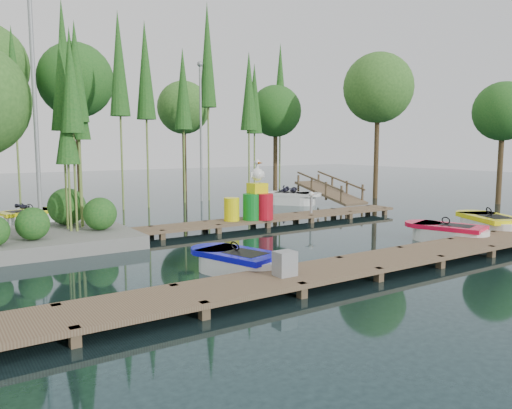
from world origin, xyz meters
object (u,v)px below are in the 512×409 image
drum_cluster (259,202)px  boat_red (448,234)px  boat_blue (238,264)px  boat_yellow_far (28,217)px  yellow_barrel (232,209)px  utility_cabinet (285,263)px  island (1,137)px

drum_cluster → boat_red: bearing=-58.9°
boat_blue → boat_yellow_far: 10.89m
yellow_barrel → drum_cluster: drum_cluster is taller
drum_cluster → utility_cabinet: bearing=-120.0°
boat_blue → boat_yellow_far: (-2.81, 10.52, 0.02)m
boat_blue → drum_cluster: drum_cluster is taller
yellow_barrel → drum_cluster: 1.09m
boat_red → boat_blue: bearing=159.8°
boat_yellow_far → drum_cluster: bearing=-33.2°
island → boat_yellow_far: size_ratio=2.49×
boat_red → island: bearing=132.7°
boat_blue → yellow_barrel: bearing=44.0°
island → drum_cluster: 8.50m
island → boat_yellow_far: 5.38m
island → boat_yellow_far: island is taller
boat_yellow_far → utility_cabinet: bearing=-72.0°
island → yellow_barrel: size_ratio=8.23×
boat_yellow_far → utility_cabinet: (2.96, -12.14, 0.29)m
yellow_barrel → drum_cluster: bearing=-8.5°
yellow_barrel → island: bearing=173.6°
island → drum_cluster: island is taller
boat_blue → boat_red: 7.42m
boat_blue → drum_cluster: 6.66m
boat_yellow_far → utility_cabinet: 12.50m
boat_yellow_far → boat_blue: bearing=-70.7°
boat_red → drum_cluster: bearing=103.2°
boat_red → drum_cluster: size_ratio=1.28×
boat_yellow_far → yellow_barrel: (5.85, -5.14, 0.45)m
boat_red → yellow_barrel: bearing=109.8°
drum_cluster → boat_blue: bearing=-128.1°
boat_blue → yellow_barrel: size_ratio=3.31×
boat_yellow_far → yellow_barrel: size_ratio=3.30×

